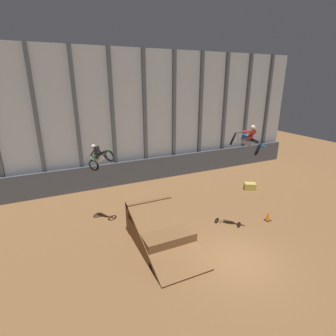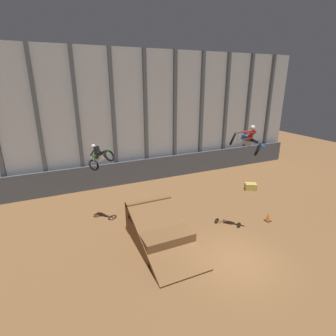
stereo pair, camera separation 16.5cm
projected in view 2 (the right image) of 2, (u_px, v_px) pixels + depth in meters
name	position (u px, v px, depth m)	size (l,w,h in m)	color
ground_plane	(237.00, 260.00, 13.07)	(60.00, 60.00, 0.00)	brown
arena_back_wall	(145.00, 118.00, 22.42)	(32.00, 0.40, 11.00)	#ADB2B7
lower_barrier	(149.00, 170.00, 23.30)	(31.36, 0.20, 2.01)	#474C56
dirt_ramp	(158.00, 229.00, 14.58)	(2.73, 5.19, 2.04)	brown
rider_bike_left_air	(100.00, 157.00, 15.30)	(1.64, 1.74, 1.68)	black
rider_bike_right_air	(247.00, 140.00, 13.79)	(1.70, 1.69, 1.65)	black
traffic_cone_near_ramp	(268.00, 217.00, 16.66)	(0.36, 0.36, 0.58)	black
hay_bale_trackside	(251.00, 187.00, 21.41)	(1.08, 0.95, 0.57)	#CCB751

